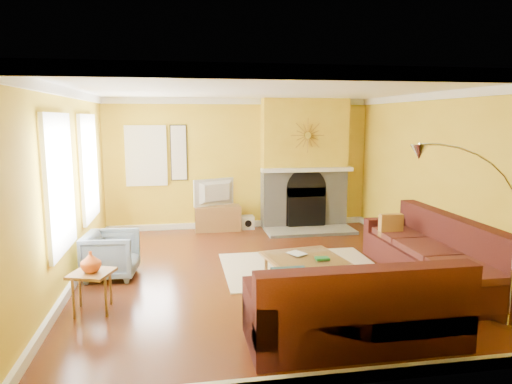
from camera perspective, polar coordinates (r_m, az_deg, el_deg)
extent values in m
cube|color=#602B14|center=(6.97, 1.28, -10.10)|extent=(5.50, 6.00, 0.02)
cube|color=white|center=(6.59, 1.37, 12.82)|extent=(5.50, 6.00, 0.02)
cube|color=gold|center=(9.60, -2.10, 3.54)|extent=(5.50, 0.02, 2.70)
cube|color=gold|center=(3.79, 10.03, -5.34)|extent=(5.50, 0.02, 2.70)
cube|color=gold|center=(6.70, -22.54, 0.40)|extent=(0.02, 6.00, 2.70)
cube|color=gold|center=(7.66, 22.05, 1.45)|extent=(0.02, 6.00, 2.70)
cube|color=white|center=(7.94, -20.27, 2.89)|extent=(0.06, 1.22, 1.72)
cube|color=white|center=(6.09, -23.49, 0.95)|extent=(0.06, 1.22, 1.72)
cube|color=white|center=(9.47, -13.57, 4.43)|extent=(0.82, 0.06, 1.22)
cube|color=white|center=(9.45, -9.63, 4.85)|extent=(0.34, 0.04, 1.14)
cube|color=white|center=(9.44, 6.43, 2.79)|extent=(1.92, 0.22, 0.08)
cube|color=gray|center=(9.37, 6.82, -4.86)|extent=(1.80, 0.70, 0.06)
cube|color=beige|center=(7.20, 5.67, -9.36)|extent=(2.40, 1.80, 0.02)
cube|color=olive|center=(9.47, -4.80, -3.26)|extent=(0.93, 0.42, 0.51)
imported|color=black|center=(9.37, -4.84, -0.06)|extent=(0.94, 0.51, 0.56)
cube|color=white|center=(9.62, -1.09, -3.79)|extent=(0.27, 0.27, 0.27)
imported|color=slate|center=(7.00, -17.64, -7.48)|extent=(0.80, 0.78, 0.67)
imported|color=#D8591E|center=(5.78, -19.95, -8.19)|extent=(0.28, 0.28, 0.25)
imported|color=white|center=(6.43, 4.56, -7.84)|extent=(0.28, 0.31, 0.02)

